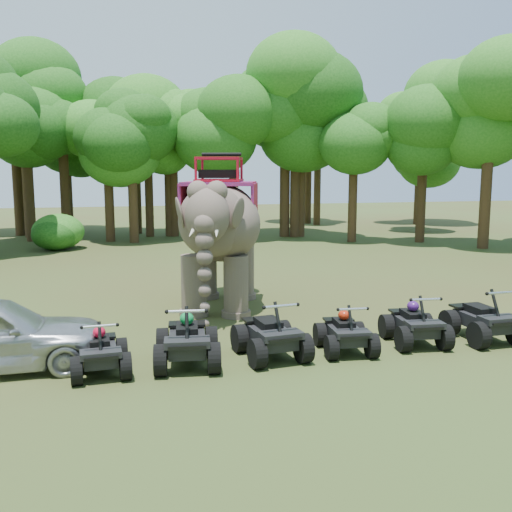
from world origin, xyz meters
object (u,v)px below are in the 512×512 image
(elephant, at_px, (219,231))
(atv_5, at_px, (483,313))
(atv_2, at_px, (271,328))
(atv_0, at_px, (100,346))
(atv_1, at_px, (187,334))
(atv_4, at_px, (415,318))
(atv_3, at_px, (345,327))

(elephant, xyz_separation_m, atv_5, (5.59, -5.01, -1.64))
(atv_2, bearing_deg, atv_0, 176.18)
(elephant, distance_m, atv_5, 7.68)
(elephant, bearing_deg, atv_1, -90.23)
(atv_5, bearing_deg, atv_2, 178.90)
(atv_2, distance_m, atv_4, 3.62)
(atv_2, height_order, atv_4, atv_2)
(atv_0, xyz_separation_m, atv_2, (3.66, 0.12, 0.09))
(atv_2, height_order, atv_3, atv_2)
(atv_0, height_order, atv_4, atv_4)
(atv_2, xyz_separation_m, atv_3, (1.76, -0.06, -0.09))
(atv_2, bearing_deg, atv_4, -4.38)
(elephant, xyz_separation_m, atv_0, (-3.47, -5.09, -1.73))
(atv_0, bearing_deg, atv_2, -0.83)
(atv_0, bearing_deg, atv_1, -0.32)
(atv_1, distance_m, atv_2, 1.87)
(elephant, xyz_separation_m, atv_4, (3.81, -4.88, -1.69))
(atv_3, distance_m, atv_4, 1.86)
(atv_4, bearing_deg, atv_0, -171.67)
(elephant, height_order, atv_2, elephant)
(atv_0, height_order, atv_5, atv_5)
(atv_2, relative_size, atv_4, 1.07)
(atv_1, relative_size, atv_4, 1.09)
(atv_0, height_order, atv_1, atv_1)
(atv_1, bearing_deg, atv_0, -170.16)
(atv_2, height_order, atv_5, atv_5)
(elephant, distance_m, atv_0, 6.40)
(atv_2, relative_size, atv_3, 1.15)
(atv_5, bearing_deg, atv_4, 175.24)
(atv_0, xyz_separation_m, atv_5, (9.06, 0.09, 0.09))
(atv_4, distance_m, atv_5, 1.79)
(elephant, distance_m, atv_4, 6.42)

